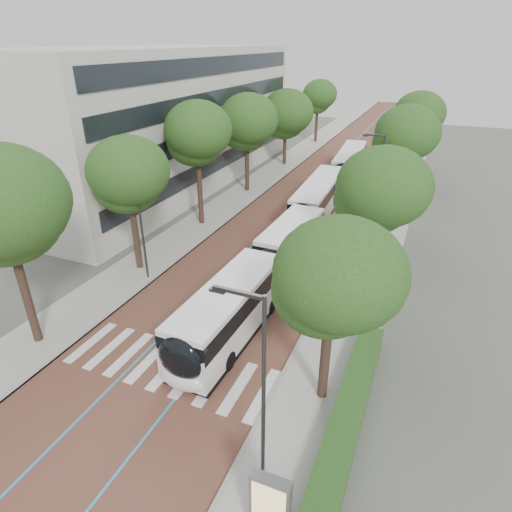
# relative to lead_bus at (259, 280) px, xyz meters

# --- Properties ---
(ground) EXTENTS (160.00, 160.00, 0.00)m
(ground) POSITION_rel_lead_bus_xyz_m (-2.02, -8.15, -1.63)
(ground) COLOR #51544C
(ground) RESTS_ON ground
(road) EXTENTS (11.00, 140.00, 0.02)m
(road) POSITION_rel_lead_bus_xyz_m (-2.02, 31.85, -1.62)
(road) COLOR brown
(road) RESTS_ON ground
(sidewalk_left) EXTENTS (4.00, 140.00, 0.12)m
(sidewalk_left) POSITION_rel_lead_bus_xyz_m (-9.52, 31.85, -1.57)
(sidewalk_left) COLOR #999691
(sidewalk_left) RESTS_ON ground
(sidewalk_right) EXTENTS (4.00, 140.00, 0.12)m
(sidewalk_right) POSITION_rel_lead_bus_xyz_m (5.48, 31.85, -1.57)
(sidewalk_right) COLOR #999691
(sidewalk_right) RESTS_ON ground
(kerb_left) EXTENTS (0.20, 140.00, 0.14)m
(kerb_left) POSITION_rel_lead_bus_xyz_m (-7.62, 31.85, -1.57)
(kerb_left) COLOR gray
(kerb_left) RESTS_ON ground
(kerb_right) EXTENTS (0.20, 140.00, 0.14)m
(kerb_right) POSITION_rel_lead_bus_xyz_m (3.58, 31.85, -1.57)
(kerb_right) COLOR gray
(kerb_right) RESTS_ON ground
(zebra_crossing) EXTENTS (10.55, 3.60, 0.01)m
(zebra_crossing) POSITION_rel_lead_bus_xyz_m (-1.82, -7.15, -1.60)
(zebra_crossing) COLOR silver
(zebra_crossing) RESTS_ON ground
(lane_line_left) EXTENTS (0.12, 126.00, 0.01)m
(lane_line_left) POSITION_rel_lead_bus_xyz_m (-3.62, 31.85, -1.60)
(lane_line_left) COLOR #2793C7
(lane_line_left) RESTS_ON road
(lane_line_right) EXTENTS (0.12, 126.00, 0.01)m
(lane_line_right) POSITION_rel_lead_bus_xyz_m (-0.42, 31.85, -1.60)
(lane_line_right) COLOR #2793C7
(lane_line_right) RESTS_ON road
(office_building) EXTENTS (18.11, 40.00, 14.00)m
(office_building) POSITION_rel_lead_bus_xyz_m (-21.49, 19.85, 5.37)
(office_building) COLOR beige
(office_building) RESTS_ON ground
(hedge) EXTENTS (1.20, 14.00, 0.80)m
(hedge) POSITION_rel_lead_bus_xyz_m (7.08, -8.15, -1.11)
(hedge) COLOR #1D4718
(hedge) RESTS_ON sidewalk_right
(streetlight_near) EXTENTS (1.82, 0.20, 8.00)m
(streetlight_near) POSITION_rel_lead_bus_xyz_m (4.60, -11.15, 3.19)
(streetlight_near) COLOR #2D2D30
(streetlight_near) RESTS_ON sidewalk_right
(streetlight_far) EXTENTS (1.82, 0.20, 8.00)m
(streetlight_far) POSITION_rel_lead_bus_xyz_m (4.60, 13.85, 3.19)
(streetlight_far) COLOR #2D2D30
(streetlight_far) RESTS_ON sidewalk_right
(lamp_post_left) EXTENTS (0.14, 0.14, 8.00)m
(lamp_post_left) POSITION_rel_lead_bus_xyz_m (-8.12, -0.15, 2.49)
(lamp_post_left) COLOR #2D2D30
(lamp_post_left) RESTS_ON sidewalk_left
(trees_left) EXTENTS (6.47, 60.68, 10.12)m
(trees_left) POSITION_rel_lead_bus_xyz_m (-9.52, 16.49, 5.21)
(trees_left) COLOR black
(trees_left) RESTS_ON ground
(trees_right) EXTENTS (6.04, 47.63, 9.18)m
(trees_right) POSITION_rel_lead_bus_xyz_m (5.68, 15.78, 4.59)
(trees_right) COLOR black
(trees_right) RESTS_ON ground
(lead_bus) EXTENTS (3.09, 18.47, 3.20)m
(lead_bus) POSITION_rel_lead_bus_xyz_m (0.00, 0.00, 0.00)
(lead_bus) COLOR black
(lead_bus) RESTS_ON ground
(bus_queued_0) EXTENTS (2.97, 12.48, 3.20)m
(bus_queued_0) POSITION_rel_lead_bus_xyz_m (-0.61, 15.47, -0.00)
(bus_queued_0) COLOR silver
(bus_queued_0) RESTS_ON ground
(bus_queued_1) EXTENTS (3.34, 12.54, 3.20)m
(bus_queued_1) POSITION_rel_lead_bus_xyz_m (-0.51, 28.81, -0.00)
(bus_queued_1) COLOR silver
(bus_queued_1) RESTS_ON ground
(ad_panel) EXTENTS (1.31, 0.51, 2.72)m
(ad_panel) POSITION_rel_lead_bus_xyz_m (5.70, -12.83, -0.08)
(ad_panel) COLOR #59595B
(ad_panel) RESTS_ON sidewalk_right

